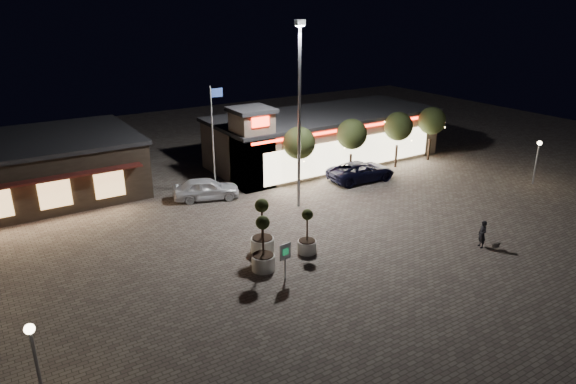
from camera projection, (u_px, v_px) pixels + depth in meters
ground at (348, 259)px, 28.49m from camera, size 90.00×90.00×0.00m
retail_building at (321, 137)px, 44.99m from camera, size 20.40×8.40×6.10m
restaurant_building at (19, 170)px, 36.48m from camera, size 16.40×11.00×4.30m
floodlight_pole at (299, 106)px, 33.36m from camera, size 0.60×0.40×12.38m
flagpole at (214, 132)px, 36.14m from camera, size 0.95×0.10×8.00m
lamp_post_east at (538, 154)px, 39.26m from camera, size 0.36×0.36×3.48m
lamp_post_south at (34, 350)px, 17.22m from camera, size 0.36×0.36×3.48m
string_tree_a at (299, 143)px, 37.94m from camera, size 2.42×2.42×4.79m
string_tree_b at (352, 134)px, 40.46m from camera, size 2.42×2.42×4.79m
string_tree_c at (398, 126)px, 42.97m from camera, size 2.42×2.42×4.79m
string_tree_d at (432, 121)px, 44.98m from camera, size 2.42×2.42×4.79m
pickup_truck at (361, 171)px, 40.65m from camera, size 5.73×3.01×1.54m
white_sedan at (206, 189)px, 36.82m from camera, size 5.03×3.25×1.59m
pedestrian at (482, 234)px, 29.59m from camera, size 0.57×0.69×1.63m
dog at (497, 245)px, 29.48m from camera, size 0.54×0.20×0.29m
planter_left at (262, 236)px, 28.87m from camera, size 1.33×1.33×3.28m
planter_mid at (263, 253)px, 27.04m from camera, size 1.26×1.26×3.10m
planter_right at (307, 239)px, 28.95m from camera, size 1.08×1.08×2.66m
valet_sign at (285, 255)px, 25.92m from camera, size 0.67×0.13×2.03m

